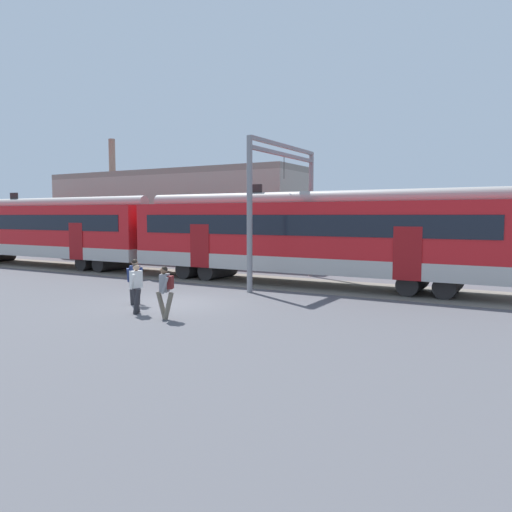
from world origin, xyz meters
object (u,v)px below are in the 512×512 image
object	(u,v)px
pedestrian_grey	(165,288)
pedestrian_navy	(135,278)
commuter_train	(163,233)
pedestrian_white	(136,285)

from	to	relation	value
pedestrian_grey	pedestrian_navy	bearing A→B (deg)	151.28
commuter_train	pedestrian_navy	size ratio (longest dim) A/B	22.83
commuter_train	pedestrian_white	bearing A→B (deg)	-54.39
commuter_train	pedestrian_grey	bearing A→B (deg)	-49.55
pedestrian_white	pedestrian_grey	size ratio (longest dim) A/B	1.00
pedestrian_navy	pedestrian_white	bearing A→B (deg)	-45.36
commuter_train	pedestrian_navy	xyz separation A→B (m)	(5.23, -7.76, -1.29)
pedestrian_navy	pedestrian_white	size ratio (longest dim) A/B	1.00
pedestrian_navy	pedestrian_white	xyz separation A→B (m)	(1.20, -1.22, 0.00)
commuter_train	pedestrian_white	world-z (taller)	commuter_train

